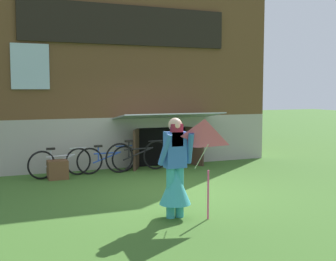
# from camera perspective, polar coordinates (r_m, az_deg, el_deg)

# --- Properties ---
(ground_plane) EXTENTS (60.00, 60.00, 0.00)m
(ground_plane) POSITION_cam_1_polar(r_m,az_deg,el_deg) (9.31, 0.74, -7.70)
(ground_plane) COLOR #386023
(log_house) EXTENTS (8.59, 5.85, 5.68)m
(log_house) POSITION_cam_1_polar(r_m,az_deg,el_deg) (14.17, -8.16, 8.23)
(log_house) COLOR #9E998E
(log_house) RESTS_ON ground_plane
(person) EXTENTS (0.61, 0.52, 1.64)m
(person) POSITION_cam_1_polar(r_m,az_deg,el_deg) (7.25, 0.93, -5.85)
(person) COLOR teal
(person) RESTS_ON ground_plane
(kite) EXTENTS (0.86, 0.81, 1.57)m
(kite) POSITION_cam_1_polar(r_m,az_deg,el_deg) (6.87, 4.74, -1.48)
(kite) COLOR #E54C7F
(kite) RESTS_ON ground_plane
(bicycle_black) EXTENTS (1.79, 0.21, 0.82)m
(bicycle_black) POSITION_cam_1_polar(r_m,az_deg,el_deg) (11.45, -3.85, -3.26)
(bicycle_black) COLOR black
(bicycle_black) RESTS_ON ground_plane
(bicycle_blue) EXTENTS (1.57, 0.11, 0.72)m
(bicycle_blue) POSITION_cam_1_polar(r_m,az_deg,el_deg) (11.28, -7.83, -3.67)
(bicycle_blue) COLOR black
(bicycle_blue) RESTS_ON ground_plane
(bicycle_silver) EXTENTS (1.57, 0.37, 0.73)m
(bicycle_silver) POSITION_cam_1_polar(r_m,az_deg,el_deg) (10.95, -13.67, -4.01)
(bicycle_silver) COLOR black
(bicycle_silver) RESTS_ON ground_plane
(wooden_crate) EXTENTS (0.46, 0.39, 0.44)m
(wooden_crate) POSITION_cam_1_polar(r_m,az_deg,el_deg) (10.76, -13.99, -4.90)
(wooden_crate) COLOR brown
(wooden_crate) RESTS_ON ground_plane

